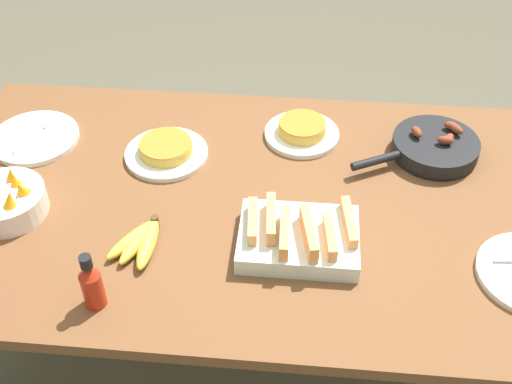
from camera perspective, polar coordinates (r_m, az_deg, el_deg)
ground_plane at (r=2.28m, az=0.00°, el=-14.31°), size 14.00×14.00×0.00m
dining_table at (r=1.77m, az=0.00°, el=-2.74°), size 1.76×0.99×0.73m
banana_bunch at (r=1.61m, az=-10.20°, el=-4.31°), size 0.12×0.18×0.04m
melon_tray at (r=1.57m, az=3.78°, el=-4.00°), size 0.29×0.22×0.10m
skillet at (r=1.91m, az=15.53°, el=3.89°), size 0.37×0.26×0.08m
frittata_plate_center at (r=1.86m, az=-7.99°, el=3.64°), size 0.24×0.24×0.05m
frittata_plate_side at (r=1.92m, az=4.11°, el=5.43°), size 0.22×0.22×0.05m
empty_plate_far_left at (r=2.02m, az=-19.06°, el=4.56°), size 0.26×0.26×0.02m
fruit_bowl_mango at (r=1.78m, az=-21.34°, el=-0.71°), size 0.21×0.21×0.12m
hot_sauce_bottle at (r=1.48m, az=-14.41°, el=-7.91°), size 0.05×0.05×0.16m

